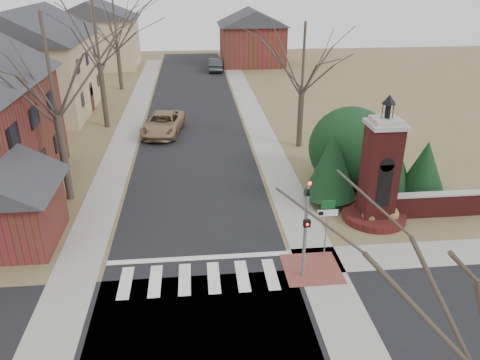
{
  "coord_description": "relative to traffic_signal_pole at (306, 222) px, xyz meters",
  "views": [
    {
      "loc": [
        0.09,
        -15.22,
        11.72
      ],
      "look_at": [
        2.22,
        6.0,
        2.04
      ],
      "focal_mm": 35.0,
      "sensor_mm": 36.0,
      "label": 1
    }
  ],
  "objects": [
    {
      "name": "dry_shrub_left",
      "position": [
        4.3,
        4.03,
        -2.19
      ],
      "size": [
        0.78,
        0.78,
        0.78
      ],
      "primitive_type": "sphere",
      "color": "brown",
      "rests_on": "ground"
    },
    {
      "name": "main_street",
      "position": [
        -4.3,
        21.43,
        -2.58
      ],
      "size": [
        8.0,
        70.0,
        0.01
      ],
      "primitive_type": "cube",
      "color": "black",
      "rests_on": "ground"
    },
    {
      "name": "crosswalk_zone",
      "position": [
        -4.3,
        0.23,
        -2.58
      ],
      "size": [
        8.0,
        2.2,
        0.02
      ],
      "primitive_type": "cube",
      "color": "silver",
      "rests_on": "ground"
    },
    {
      "name": "sign_post",
      "position": [
        1.29,
        1.41,
        -0.64
      ],
      "size": [
        0.9,
        0.07,
        2.75
      ],
      "color": "slate",
      "rests_on": "ground"
    },
    {
      "name": "house_stucco_left",
      "position": [
        -17.8,
        26.42,
        2.01
      ],
      "size": [
        9.8,
        12.8,
        9.28
      ],
      "color": "tan",
      "rests_on": "ground"
    },
    {
      "name": "traffic_signal_pole",
      "position": [
        0.0,
        0.0,
        0.0
      ],
      "size": [
        0.28,
        0.41,
        4.5
      ],
      "color": "slate",
      "rests_on": "ground"
    },
    {
      "name": "distant_car",
      "position": [
        -1.37,
        43.13,
        -1.81
      ],
      "size": [
        1.79,
        4.76,
        1.55
      ],
      "primitive_type": "imported",
      "rotation": [
        0.0,
        0.0,
        3.11
      ],
      "color": "#2E3134",
      "rests_on": "ground"
    },
    {
      "name": "brick_garden_wall",
      "position": [
        9.2,
        4.43,
        -1.93
      ],
      "size": [
        7.5,
        0.5,
        1.3
      ],
      "color": "#541918",
      "rests_on": "ground"
    },
    {
      "name": "curb_apron",
      "position": [
        0.5,
        0.43,
        -2.57
      ],
      "size": [
        2.4,
        2.4,
        0.02
      ],
      "primitive_type": "cube",
      "color": "brown",
      "rests_on": "ground"
    },
    {
      "name": "evergreen_mass",
      "position": [
        4.7,
        8.93,
        -0.19
      ],
      "size": [
        4.8,
        4.8,
        4.8
      ],
      "primitive_type": "sphere",
      "color": "black",
      "rests_on": "ground"
    },
    {
      "name": "bare_tree_0",
      "position": [
        -11.3,
        8.43,
        5.11
      ],
      "size": [
        8.05,
        8.05,
        11.15
      ],
      "color": "#473D33",
      "rests_on": "ground"
    },
    {
      "name": "evergreen_near",
      "position": [
        2.9,
        6.43,
        -0.29
      ],
      "size": [
        2.8,
        2.8,
        4.1
      ],
      "color": "#473D33",
      "rests_on": "ground"
    },
    {
      "name": "cross_street",
      "position": [
        -4.3,
        -3.57,
        -2.58
      ],
      "size": [
        120.0,
        8.0,
        0.01
      ],
      "primitive_type": "cube",
      "color": "black",
      "rests_on": "ground"
    },
    {
      "name": "pickup_truck",
      "position": [
        -6.65,
        19.23,
        -1.79
      ],
      "size": [
        3.54,
        6.07,
        1.59
      ],
      "primitive_type": "imported",
      "rotation": [
        0.0,
        0.0,
        -0.17
      ],
      "color": "#997A53",
      "rests_on": "ground"
    },
    {
      "name": "ground",
      "position": [
        -4.3,
        -0.57,
        -2.59
      ],
      "size": [
        120.0,
        120.0,
        0.0
      ],
      "primitive_type": "plane",
      "color": "brown",
      "rests_on": "ground"
    },
    {
      "name": "stop_bar",
      "position": [
        -4.3,
        1.73,
        -2.58
      ],
      "size": [
        8.0,
        0.35,
        0.02
      ],
      "primitive_type": "cube",
      "color": "silver",
      "rests_on": "ground"
    },
    {
      "name": "house_distant_left",
      "position": [
        -16.31,
        47.42,
        1.66
      ],
      "size": [
        10.8,
        8.8,
        8.53
      ],
      "color": "tan",
      "rests_on": "ground"
    },
    {
      "name": "garage_left",
      "position": [
        -12.82,
        3.92,
        -0.35
      ],
      "size": [
        4.8,
        4.8,
        4.29
      ],
      "color": "maroon",
      "rests_on": "ground"
    },
    {
      "name": "evergreen_mid",
      "position": [
        6.2,
        7.63,
        0.01
      ],
      "size": [
        3.4,
        3.4,
        4.7
      ],
      "color": "#473D33",
      "rests_on": "ground"
    },
    {
      "name": "evergreen_far",
      "position": [
        8.2,
        6.63,
        -0.69
      ],
      "size": [
        2.4,
        2.4,
        3.3
      ],
      "color": "#473D33",
      "rests_on": "ground"
    },
    {
      "name": "bare_tree_3",
      "position": [
        3.2,
        15.43,
        4.1
      ],
      "size": [
        7.0,
        7.0,
        9.7
      ],
      "color": "#473D33",
      "rests_on": "ground"
    },
    {
      "name": "brick_gate_monument",
      "position": [
        4.7,
        4.42,
        -0.42
      ],
      "size": [
        3.2,
        3.2,
        6.47
      ],
      "color": "#541918",
      "rests_on": "ground"
    },
    {
      "name": "house_distant_right",
      "position": [
        3.69,
        47.42,
        1.06
      ],
      "size": [
        8.8,
        8.8,
        7.3
      ],
      "color": "maroon",
      "rests_on": "ground"
    },
    {
      "name": "sidewalk_left",
      "position": [
        -9.5,
        21.43,
        -2.58
      ],
      "size": [
        2.0,
        60.0,
        0.02
      ],
      "primitive_type": "cube",
      "color": "gray",
      "rests_on": "ground"
    },
    {
      "name": "sidewalk_right_main",
      "position": [
        0.9,
        21.43,
        -2.58
      ],
      "size": [
        2.0,
        60.0,
        0.02
      ],
      "primitive_type": "cube",
      "color": "gray",
      "rests_on": "ground"
    },
    {
      "name": "dry_shrub_right",
      "position": [
        5.39,
        4.03,
        -2.16
      ],
      "size": [
        0.85,
        0.85,
        0.85
      ],
      "primitive_type": "sphere",
      "color": "brown",
      "rests_on": "ground"
    },
    {
      "name": "bare_tree_1",
      "position": [
        -11.3,
        21.43,
        5.44
      ],
      "size": [
        8.4,
        8.4,
        11.64
      ],
      "color": "#473D33",
      "rests_on": "ground"
    },
    {
      "name": "bare_tree_2",
      "position": [
        -11.8,
        34.43,
        4.44
      ],
      "size": [
        7.35,
        7.35,
        10.19
      ],
      "color": "#473D33",
      "rests_on": "ground"
    }
  ]
}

